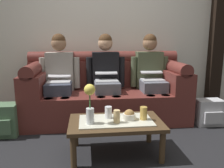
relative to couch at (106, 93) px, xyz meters
name	(u,v)px	position (x,y,z in m)	size (l,w,h in m)	color
ground_plane	(117,158)	(0.00, -1.17, -0.37)	(14.00, 14.00, 0.00)	black
back_wall_patterned	(103,19)	(0.00, 0.53, 1.08)	(6.00, 0.12, 2.90)	silver
timber_pillar	(218,20)	(1.87, 0.41, 1.08)	(0.20, 0.20, 2.90)	black
couch	(106,93)	(0.00, 0.00, 0.00)	(2.23, 0.88, 0.96)	maroon
person_left	(59,75)	(-0.65, 0.00, 0.29)	(0.56, 0.67, 1.22)	#383D4C
person_middle	(106,74)	(0.00, 0.00, 0.29)	(0.56, 0.67, 1.22)	#595B66
person_right	(151,73)	(0.65, 0.00, 0.29)	(0.56, 0.67, 1.22)	#595B66
coffee_table	(116,125)	(0.00, -1.08, -0.06)	(0.92, 0.55, 0.36)	#47331E
flower_vase	(90,101)	(-0.25, -1.15, 0.21)	(0.10, 0.10, 0.38)	silver
snack_bowl	(129,115)	(0.14, -1.08, 0.03)	(0.13, 0.13, 0.10)	silver
cup_near_left	(116,116)	(0.00, -1.15, 0.05)	(0.06, 0.06, 0.12)	#DBB77A
cup_near_right	(108,112)	(-0.07, -1.02, 0.05)	(0.07, 0.07, 0.12)	silver
cup_far_center	(144,113)	(0.28, -1.09, 0.05)	(0.07, 0.07, 0.13)	gold
backpack_left	(5,120)	(-1.26, -0.49, -0.18)	(0.30, 0.28, 0.39)	#4C6B4C
backpack_right	(209,113)	(1.35, -0.43, -0.20)	(0.35, 0.26, 0.35)	#B7B7BC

